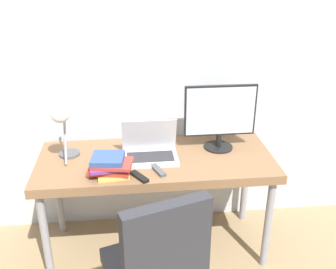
{
  "coord_description": "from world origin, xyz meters",
  "views": [
    {
      "loc": [
        -0.16,
        -1.98,
        1.95
      ],
      "look_at": [
        0.08,
        0.29,
        0.92
      ],
      "focal_mm": 42.0,
      "sensor_mm": 36.0,
      "label": 1
    }
  ],
  "objects_px": {
    "laptop": "(150,150)",
    "office_chair": "(158,267)",
    "monitor": "(220,115)",
    "desk_lamp": "(62,120)",
    "book_stack": "(110,166)"
  },
  "relations": [
    {
      "from": "laptop",
      "to": "office_chair",
      "type": "xyz_separation_m",
      "value": [
        -0.02,
        -0.81,
        -0.25
      ]
    },
    {
      "from": "monitor",
      "to": "desk_lamp",
      "type": "bearing_deg",
      "value": -172.2
    },
    {
      "from": "desk_lamp",
      "to": "book_stack",
      "type": "bearing_deg",
      "value": -29.48
    },
    {
      "from": "office_chair",
      "to": "laptop",
      "type": "bearing_deg",
      "value": 88.76
    },
    {
      "from": "office_chair",
      "to": "book_stack",
      "type": "xyz_separation_m",
      "value": [
        -0.24,
        0.6,
        0.26
      ]
    },
    {
      "from": "monitor",
      "to": "desk_lamp",
      "type": "relative_size",
      "value": 1.15
    },
    {
      "from": "desk_lamp",
      "to": "office_chair",
      "type": "xyz_separation_m",
      "value": [
        0.52,
        -0.76,
        -0.5
      ]
    },
    {
      "from": "laptop",
      "to": "office_chair",
      "type": "distance_m",
      "value": 0.84
    },
    {
      "from": "monitor",
      "to": "office_chair",
      "type": "height_order",
      "value": "monitor"
    },
    {
      "from": "monitor",
      "to": "office_chair",
      "type": "xyz_separation_m",
      "value": [
        -0.5,
        -0.9,
        -0.44
      ]
    },
    {
      "from": "office_chair",
      "to": "monitor",
      "type": "bearing_deg",
      "value": 61.0
    },
    {
      "from": "book_stack",
      "to": "laptop",
      "type": "bearing_deg",
      "value": 38.46
    },
    {
      "from": "laptop",
      "to": "book_stack",
      "type": "height_order",
      "value": "laptop"
    },
    {
      "from": "monitor",
      "to": "office_chair",
      "type": "distance_m",
      "value": 1.12
    },
    {
      "from": "monitor",
      "to": "book_stack",
      "type": "bearing_deg",
      "value": -157.95
    }
  ]
}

